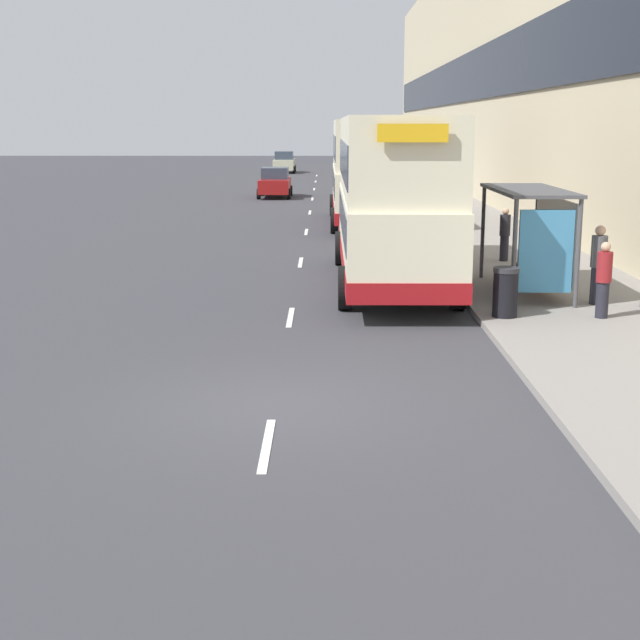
# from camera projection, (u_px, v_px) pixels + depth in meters

# --- Properties ---
(ground_plane) EXTENTS (220.00, 220.00, 0.00)m
(ground_plane) POSITION_uv_depth(u_px,v_px,m) (274.00, 407.00, 13.26)
(ground_plane) COLOR #38383D
(pavement) EXTENTS (5.00, 93.00, 0.14)m
(pavement) POSITION_uv_depth(u_px,v_px,m) (426.00, 197.00, 50.80)
(pavement) COLOR gray
(pavement) RESTS_ON ground_plane
(terrace_facade) EXTENTS (3.10, 93.00, 15.12)m
(terrace_facade) POSITION_uv_depth(u_px,v_px,m) (502.00, 61.00, 49.17)
(terrace_facade) COLOR #C6B793
(terrace_facade) RESTS_ON ground_plane
(lane_mark_0) EXTENTS (0.12, 2.00, 0.01)m
(lane_mark_0) POSITION_uv_depth(u_px,v_px,m) (267.00, 445.00, 11.66)
(lane_mark_0) COLOR silver
(lane_mark_0) RESTS_ON ground_plane
(lane_mark_1) EXTENTS (0.12, 2.00, 0.01)m
(lane_mark_1) POSITION_uv_depth(u_px,v_px,m) (290.00, 317.00, 19.39)
(lane_mark_1) COLOR silver
(lane_mark_1) RESTS_ON ground_plane
(lane_mark_2) EXTENTS (0.12, 2.00, 0.01)m
(lane_mark_2) POSITION_uv_depth(u_px,v_px,m) (301.00, 262.00, 27.12)
(lane_mark_2) COLOR silver
(lane_mark_2) RESTS_ON ground_plane
(lane_mark_3) EXTENTS (0.12, 2.00, 0.01)m
(lane_mark_3) POSITION_uv_depth(u_px,v_px,m) (306.00, 232.00, 34.85)
(lane_mark_3) COLOR silver
(lane_mark_3) RESTS_ON ground_plane
(lane_mark_4) EXTENTS (0.12, 2.00, 0.01)m
(lane_mark_4) POSITION_uv_depth(u_px,v_px,m) (310.00, 212.00, 42.58)
(lane_mark_4) COLOR silver
(lane_mark_4) RESTS_ON ground_plane
(lane_mark_5) EXTENTS (0.12, 2.00, 0.01)m
(lane_mark_5) POSITION_uv_depth(u_px,v_px,m) (312.00, 199.00, 50.31)
(lane_mark_5) COLOR silver
(lane_mark_5) RESTS_ON ground_plane
(lane_mark_6) EXTENTS (0.12, 2.00, 0.01)m
(lane_mark_6) POSITION_uv_depth(u_px,v_px,m) (314.00, 189.00, 58.04)
(lane_mark_6) COLOR silver
(lane_mark_6) RESTS_ON ground_plane
(lane_mark_7) EXTENTS (0.12, 2.00, 0.01)m
(lane_mark_7) POSITION_uv_depth(u_px,v_px,m) (316.00, 182.00, 65.77)
(lane_mark_7) COLOR silver
(lane_mark_7) RESTS_ON ground_plane
(lane_mark_8) EXTENTS (0.12, 2.00, 0.01)m
(lane_mark_8) POSITION_uv_depth(u_px,v_px,m) (317.00, 176.00, 73.51)
(lane_mark_8) COLOR silver
(lane_mark_8) RESTS_ON ground_plane
(bus_shelter) EXTENTS (1.60, 4.20, 2.48)m
(bus_shelter) POSITION_uv_depth(u_px,v_px,m) (538.00, 221.00, 20.99)
(bus_shelter) COLOR #4C4C51
(bus_shelter) RESTS_ON ground_plane
(double_decker_bus_near) EXTENTS (2.85, 10.26, 4.30)m
(double_decker_bus_near) POSITION_uv_depth(u_px,v_px,m) (392.00, 197.00, 22.82)
(double_decker_bus_near) COLOR beige
(double_decker_bus_near) RESTS_ON ground_plane
(double_decker_bus_ahead) EXTENTS (2.85, 10.32, 4.30)m
(double_decker_bus_ahead) POSITION_uv_depth(u_px,v_px,m) (364.00, 170.00, 37.04)
(double_decker_bus_ahead) COLOR beige
(double_decker_bus_ahead) RESTS_ON ground_plane
(car_0) EXTENTS (1.96, 4.37, 1.85)m
(car_0) POSITION_uv_depth(u_px,v_px,m) (284.00, 162.00, 77.81)
(car_0) COLOR #B7B799
(car_0) RESTS_ON ground_plane
(car_1) EXTENTS (1.90, 4.15, 1.71)m
(car_1) POSITION_uv_depth(u_px,v_px,m) (275.00, 183.00, 51.33)
(car_1) COLOR maroon
(car_1) RESTS_ON ground_plane
(pedestrian_at_shelter) EXTENTS (0.35, 0.35, 1.78)m
(pedestrian_at_shelter) POSITION_uv_depth(u_px,v_px,m) (598.00, 264.00, 19.92)
(pedestrian_at_shelter) COLOR #23232D
(pedestrian_at_shelter) RESTS_ON ground_plane
(pedestrian_1) EXTENTS (0.31, 0.31, 1.58)m
(pedestrian_1) POSITION_uv_depth(u_px,v_px,m) (505.00, 234.00, 26.36)
(pedestrian_1) COLOR #23232D
(pedestrian_1) RESTS_ON ground_plane
(pedestrian_2) EXTENTS (0.32, 0.32, 1.60)m
(pedestrian_2) POSITION_uv_depth(u_px,v_px,m) (604.00, 279.00, 18.54)
(pedestrian_2) COLOR #23232D
(pedestrian_2) RESTS_ON ground_plane
(litter_bin) EXTENTS (0.55, 0.55, 1.05)m
(litter_bin) POSITION_uv_depth(u_px,v_px,m) (505.00, 292.00, 18.70)
(litter_bin) COLOR black
(litter_bin) RESTS_ON ground_plane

